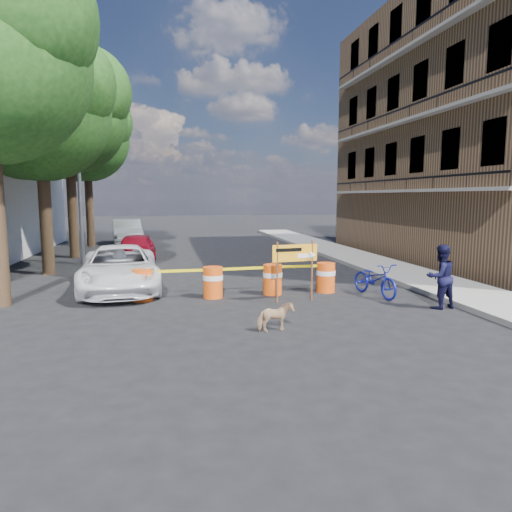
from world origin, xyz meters
name	(u,v)px	position (x,y,z in m)	size (l,w,h in m)	color
ground	(267,312)	(0.00, 0.00, 0.00)	(120.00, 120.00, 0.00)	black
sidewalk_east	(383,266)	(6.20, 6.00, 0.07)	(2.40, 40.00, 0.15)	gray
apartment_building	(485,128)	(12.00, 8.00, 6.00)	(8.00, 16.00, 12.00)	brown
tree_mid_a	(41,109)	(-6.74, 7.00, 6.01)	(5.25, 5.00, 8.68)	#332316
tree_mid_b	(69,114)	(-6.73, 12.00, 6.71)	(5.67, 5.40, 9.62)	#332316
tree_far	(87,138)	(-6.74, 17.00, 6.22)	(5.04, 4.80, 8.84)	#332316
streetlamp	(80,161)	(-5.93, 9.50, 4.38)	(1.25, 0.18, 8.00)	gray
barrel_far_left	(143,284)	(-3.14, 1.88, 0.47)	(0.58, 0.58, 0.90)	#D64E0C
barrel_mid_left	(213,282)	(-1.17, 1.89, 0.47)	(0.58, 0.58, 0.90)	#D64E0C
barrel_mid_right	(273,279)	(0.62, 2.02, 0.47)	(0.58, 0.58, 0.90)	#D64E0C
barrel_far_right	(326,277)	(2.29, 2.03, 0.47)	(0.58, 0.58, 0.90)	#D64E0C
detour_sign	(300,258)	(1.15, 0.96, 1.23)	(1.31, 0.28, 1.70)	#592D19
pedestrian	(440,277)	(4.50, -0.50, 0.84)	(0.82, 0.64, 1.68)	black
bicycle	(375,264)	(3.51, 1.20, 0.95)	(0.66, 1.00, 1.90)	#131B9E
dog	(275,317)	(-0.19, -1.68, 0.32)	(0.35, 0.76, 0.64)	tan
suv_white	(120,268)	(-3.91, 3.50, 0.69)	(2.30, 4.99, 1.39)	white
sedan_red	(136,249)	(-3.76, 9.11, 0.66)	(1.56, 3.89, 1.32)	#A90E25
sedan_silver	(127,232)	(-4.80, 17.69, 0.76)	(1.62, 4.64, 1.53)	#B6B9BE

